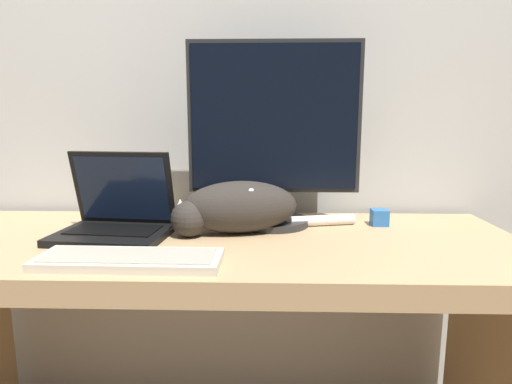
{
  "coord_description": "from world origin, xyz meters",
  "views": [
    {
      "loc": [
        0.15,
        -0.8,
        1.09
      ],
      "look_at": [
        0.11,
        0.28,
        0.89
      ],
      "focal_mm": 30.0,
      "sensor_mm": 36.0,
      "label": 1
    }
  ],
  "objects_px": {
    "laptop": "(116,219)",
    "external_keyboard": "(130,260)",
    "monitor": "(274,133)",
    "cat": "(237,207)"
  },
  "relations": [
    {
      "from": "laptop",
      "to": "cat",
      "type": "bearing_deg",
      "value": 13.9
    },
    {
      "from": "laptop",
      "to": "cat",
      "type": "distance_m",
      "value": 0.34
    },
    {
      "from": "external_keyboard",
      "to": "cat",
      "type": "xyz_separation_m",
      "value": [
        0.22,
        0.27,
        0.06
      ]
    },
    {
      "from": "monitor",
      "to": "external_keyboard",
      "type": "relative_size",
      "value": 1.31
    },
    {
      "from": "laptop",
      "to": "external_keyboard",
      "type": "height_order",
      "value": "laptop"
    },
    {
      "from": "monitor",
      "to": "cat",
      "type": "xyz_separation_m",
      "value": [
        -0.1,
        -0.09,
        -0.2
      ]
    },
    {
      "from": "monitor",
      "to": "laptop",
      "type": "bearing_deg",
      "value": -162.61
    },
    {
      "from": "external_keyboard",
      "to": "laptop",
      "type": "bearing_deg",
      "value": 116.85
    },
    {
      "from": "monitor",
      "to": "laptop",
      "type": "distance_m",
      "value": 0.51
    },
    {
      "from": "monitor",
      "to": "external_keyboard",
      "type": "xyz_separation_m",
      "value": [
        -0.33,
        -0.36,
        -0.27
      ]
    }
  ]
}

